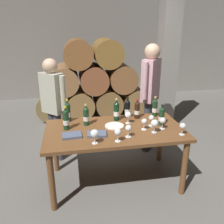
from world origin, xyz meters
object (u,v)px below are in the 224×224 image
object	(u,v)px
wine_bottle_3	(162,116)
wine_glass_7	(151,118)
tasting_notebook	(97,134)
wine_bottle_4	(68,112)
wine_glass_2	(95,134)
leather_ledger	(72,135)
wine_bottle_0	(66,120)
wine_glass_4	(118,133)
dining_table	(115,136)
taster_seated_left	(53,102)
wine_glass_6	(155,124)
wine_glass_5	(144,122)
wine_bottle_1	(137,110)
wine_glass_8	(128,115)
wine_bottle_7	(86,116)
wine_bottle_2	(155,108)
wine_bottle_5	(116,111)
wine_glass_3	(183,126)
wine_bottle_6	(127,109)
sommelier_presenting	(150,89)
wine_glass_0	(163,121)
serving_plate	(114,126)
wine_glass_1	(128,129)

from	to	relation	value
wine_bottle_3	wine_glass_7	size ratio (longest dim) A/B	1.91
tasting_notebook	wine_glass_7	bearing A→B (deg)	17.89
wine_bottle_4	wine_glass_2	world-z (taller)	wine_bottle_4
leather_ledger	wine_bottle_0	bearing A→B (deg)	102.35
tasting_notebook	wine_glass_4	bearing A→B (deg)	-37.09
dining_table	taster_seated_left	bearing A→B (deg)	136.76
wine_glass_6	wine_glass_7	size ratio (longest dim) A/B	1.15
wine_bottle_0	wine_glass_5	xyz separation A→B (m)	(0.93, -0.17, -0.03)
wine_glass_2	tasting_notebook	distance (m)	0.23
wine_bottle_1	wine_glass_8	size ratio (longest dim) A/B	1.73
wine_bottle_7	wine_glass_2	bearing A→B (deg)	-84.40
wine_bottle_2	wine_glass_5	bearing A→B (deg)	-124.26
wine_bottle_5	wine_glass_3	distance (m)	0.88
wine_bottle_1	wine_glass_5	bearing A→B (deg)	-92.84
wine_glass_6	wine_glass_7	xyz separation A→B (m)	(0.03, 0.19, -0.01)
wine_glass_4	tasting_notebook	size ratio (longest dim) A/B	0.68
wine_glass_4	tasting_notebook	world-z (taller)	wine_glass_4
taster_seated_left	wine_bottle_6	bearing A→B (deg)	-20.03
wine_bottle_4	sommelier_presenting	distance (m)	1.33
wine_glass_4	wine_bottle_1	bearing A→B (deg)	57.96
wine_bottle_4	wine_bottle_7	size ratio (longest dim) A/B	1.09
wine_glass_8	taster_seated_left	world-z (taller)	taster_seated_left
wine_glass_0	wine_glass_5	distance (m)	0.23
wine_bottle_0	sommelier_presenting	world-z (taller)	sommelier_presenting
wine_bottle_6	taster_seated_left	bearing A→B (deg)	159.97
wine_glass_2	leather_ledger	xyz separation A→B (m)	(-0.24, 0.21, -0.10)
serving_plate	wine_glass_5	bearing A→B (deg)	-24.95
serving_plate	sommelier_presenting	bearing A→B (deg)	44.41
wine_bottle_2	serving_plate	bearing A→B (deg)	-157.27
wine_glass_3	wine_glass_8	world-z (taller)	wine_glass_8
wine_bottle_6	wine_glass_3	bearing A→B (deg)	-52.29
wine_bottle_0	wine_glass_6	world-z (taller)	wine_bottle_0
wine_bottle_3	wine_glass_8	bearing A→B (deg)	162.84
wine_bottle_0	wine_glass_3	bearing A→B (deg)	-16.34
wine_glass_8	serving_plate	bearing A→B (deg)	-160.24
tasting_notebook	wine_bottle_3	bearing A→B (deg)	16.63
wine_glass_1	leather_ledger	size ratio (longest dim) A/B	0.67
wine_glass_7	sommelier_presenting	xyz separation A→B (m)	(0.22, 0.74, 0.18)
wine_bottle_1	wine_glass_7	bearing A→B (deg)	-70.12
tasting_notebook	wine_bottle_6	bearing A→B (deg)	51.51
sommelier_presenting	taster_seated_left	size ratio (longest dim) A/B	1.11
wine_bottle_2	wine_bottle_7	world-z (taller)	wine_bottle_2
leather_ledger	tasting_notebook	bearing A→B (deg)	-6.27
wine_glass_8	sommelier_presenting	world-z (taller)	sommelier_presenting
wine_bottle_6	sommelier_presenting	xyz separation A→B (m)	(0.45, 0.40, 0.16)
wine_glass_1	wine_glass_4	bearing A→B (deg)	-148.57
wine_glass_1	wine_glass_2	world-z (taller)	wine_glass_2
wine_glass_3	wine_bottle_4	bearing A→B (deg)	153.60
wine_glass_3	serving_plate	distance (m)	0.83
wine_bottle_1	wine_glass_2	xyz separation A→B (m)	(-0.65, -0.63, -0.01)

